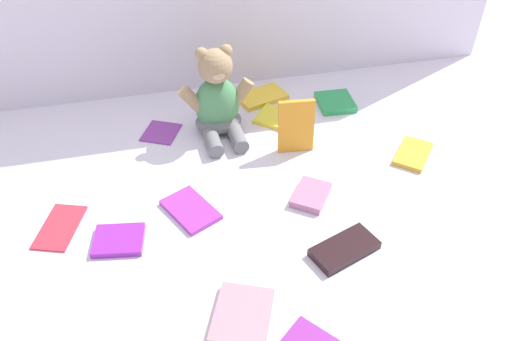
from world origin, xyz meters
name	(u,v)px	position (x,y,z in m)	size (l,w,h in m)	color
ground_plane	(251,176)	(0.00, 0.00, 0.00)	(3.20, 3.20, 0.00)	silver
teddy_bear	(218,102)	(-0.04, 0.20, 0.09)	(0.19, 0.17, 0.23)	#4C8C59
book_case_0	(190,210)	(-0.15, -0.09, 0.01)	(0.08, 0.13, 0.01)	purple
book_case_1	(344,249)	(0.13, -0.27, 0.01)	(0.07, 0.13, 0.02)	black
book_case_2	(262,97)	(0.10, 0.32, 0.01)	(0.08, 0.13, 0.01)	yellow
book_case_3	(60,226)	(-0.43, -0.07, 0.00)	(0.07, 0.13, 0.01)	red
book_case_4	(119,240)	(-0.31, -0.14, 0.01)	(0.08, 0.10, 0.01)	purple
book_case_5	(279,118)	(0.12, 0.21, 0.01)	(0.09, 0.11, 0.01)	yellow
book_case_6	(161,132)	(-0.19, 0.22, 0.00)	(0.08, 0.09, 0.01)	#823494
book_case_8	(296,126)	(0.13, 0.08, 0.07)	(0.09, 0.01, 0.14)	orange
book_case_9	(311,195)	(0.11, -0.10, 0.01)	(0.07, 0.09, 0.02)	#AD6B8E
book_case_10	(242,316)	(-0.10, -0.37, 0.01)	(0.10, 0.12, 0.02)	#BF7687
book_case_11	(335,102)	(0.29, 0.24, 0.01)	(0.10, 0.10, 0.02)	#27944E
book_case_12	(413,154)	(0.40, -0.02, 0.01)	(0.07, 0.12, 0.01)	gold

